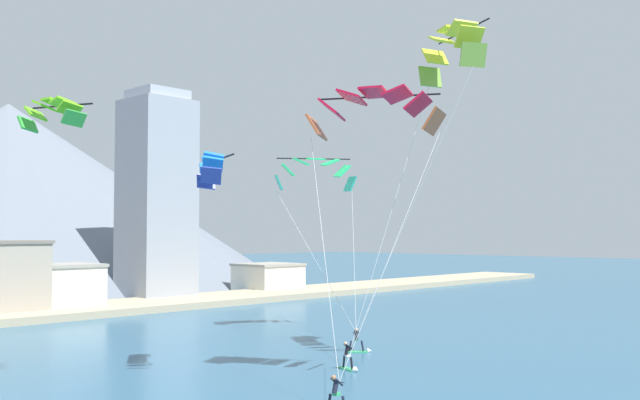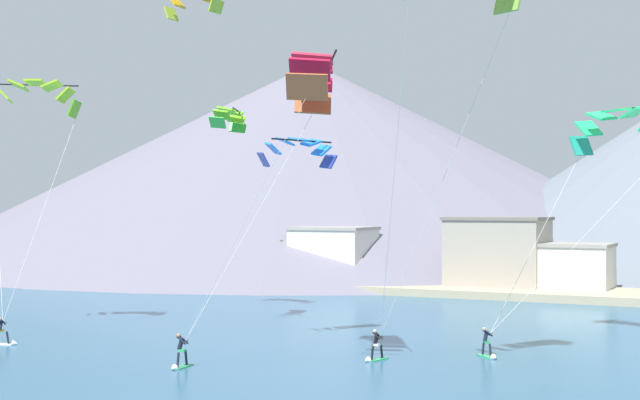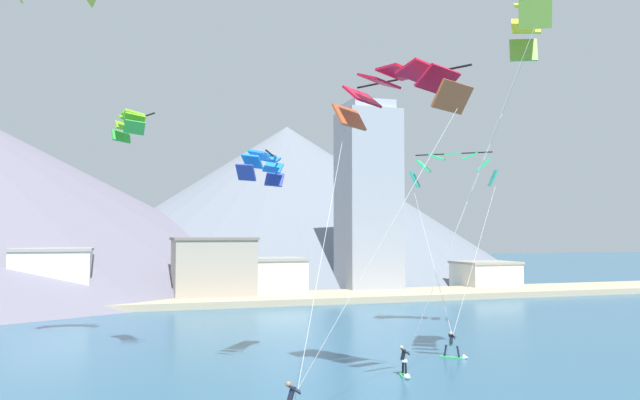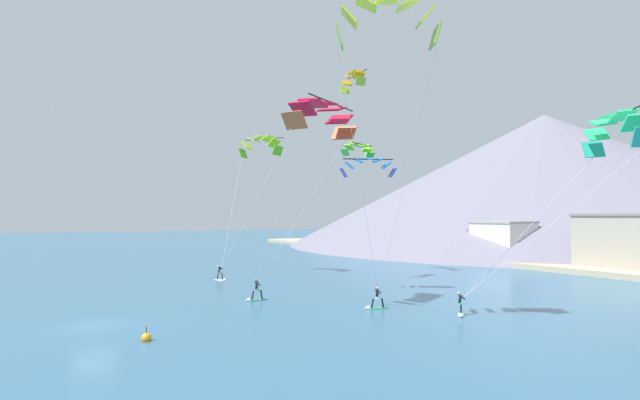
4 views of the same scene
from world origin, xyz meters
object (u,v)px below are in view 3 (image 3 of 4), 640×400
(kitesurfer_mid_center, at_px, (405,368))
(parafoil_kite_distant_low_drift, at_px, (264,164))
(parafoil_kite_mid_center, at_px, (530,12))
(kitesurfer_near_trail, at_px, (455,351))
(parafoil_kite_near_lead, at_px, (398,89))
(parafoil_kite_distant_high_outer, at_px, (130,123))
(parafoil_kite_near_trail, at_px, (453,166))

(kitesurfer_mid_center, xyz_separation_m, parafoil_kite_distant_low_drift, (-6.70, 4.17, 11.00))
(parafoil_kite_mid_center, relative_size, parafoil_kite_distant_low_drift, 3.96)
(parafoil_kite_mid_center, distance_m, parafoil_kite_distant_low_drift, 16.36)
(kitesurfer_near_trail, relative_size, parafoil_kite_distant_low_drift, 0.35)
(parafoil_kite_mid_center, xyz_separation_m, parafoil_kite_distant_low_drift, (-12.50, 7.35, -7.58))
(parafoil_kite_near_lead, bearing_deg, parafoil_kite_mid_center, 1.75)
(parafoil_kite_near_lead, bearing_deg, parafoil_kite_distant_low_drift, 122.51)
(kitesurfer_near_trail, height_order, parafoil_kite_distant_low_drift, parafoil_kite_distant_low_drift)
(parafoil_kite_mid_center, relative_size, parafoil_kite_distant_high_outer, 4.36)
(parafoil_kite_distant_low_drift, bearing_deg, parafoil_kite_mid_center, -30.44)
(parafoil_kite_near_lead, relative_size, parafoil_kite_distant_high_outer, 3.22)
(kitesurfer_mid_center, xyz_separation_m, parafoil_kite_mid_center, (5.80, -3.17, 18.59))
(parafoil_kite_distant_high_outer, bearing_deg, kitesurfer_mid_center, -30.07)
(parafoil_kite_near_trail, xyz_separation_m, parafoil_kite_mid_center, (-4.56, -16.01, 6.19))
(parafoil_kite_distant_high_outer, xyz_separation_m, parafoil_kite_distant_low_drift, (7.23, -3.89, -2.62))
(parafoil_kite_near_trail, bearing_deg, kitesurfer_near_trail, -119.86)
(kitesurfer_near_trail, distance_m, parafoil_kite_distant_low_drift, 16.10)
(parafoil_kite_near_lead, xyz_separation_m, parafoil_kite_mid_center, (7.67, 0.23, 4.65))
(parafoil_kite_near_lead, distance_m, parafoil_kite_near_trail, 20.39)
(kitesurfer_mid_center, bearing_deg, parafoil_kite_near_lead, -118.77)
(parafoil_kite_near_trail, xyz_separation_m, parafoil_kite_distant_high_outer, (-24.29, -4.78, 1.23))
(kitesurfer_near_trail, bearing_deg, parafoil_kite_near_trail, 60.14)
(parafoil_kite_near_trail, bearing_deg, parafoil_kite_distant_low_drift, -153.07)
(parafoil_kite_near_lead, distance_m, parafoil_kite_mid_center, 8.97)
(parafoil_kite_near_trail, xyz_separation_m, parafoil_kite_distant_low_drift, (-17.06, -8.67, -1.39))
(kitesurfer_near_trail, relative_size, parafoil_kite_distant_high_outer, 0.38)
(kitesurfer_near_trail, relative_size, parafoil_kite_mid_center, 0.09)
(parafoil_kite_near_trail, distance_m, parafoil_kite_distant_low_drift, 19.19)
(kitesurfer_mid_center, relative_size, parafoil_kite_distant_high_outer, 0.41)
(kitesurfer_near_trail, relative_size, kitesurfer_mid_center, 0.94)
(parafoil_kite_distant_low_drift, bearing_deg, parafoil_kite_near_lead, -57.49)
(kitesurfer_near_trail, bearing_deg, parafoil_kite_near_lead, -134.71)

